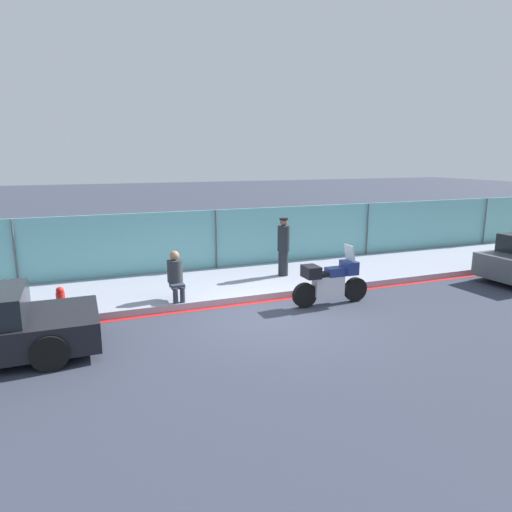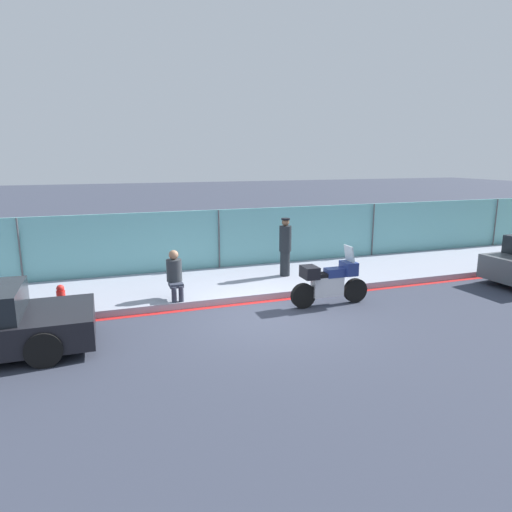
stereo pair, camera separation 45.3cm
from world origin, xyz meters
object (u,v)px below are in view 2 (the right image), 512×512
at_px(officer_standing, 285,246).
at_px(fire_hydrant, 61,296).
at_px(motorcycle, 329,282).
at_px(person_seated_on_curb, 175,272).

height_order(officer_standing, fire_hydrant, officer_standing).
xyz_separation_m(motorcycle, person_seated_on_curb, (-3.70, 1.34, 0.24)).
bearing_deg(person_seated_on_curb, fire_hydrant, 176.39).
relative_size(officer_standing, person_seated_on_curb, 1.42).
relative_size(officer_standing, fire_hydrant, 3.13).
height_order(officer_standing, person_seated_on_curb, officer_standing).
bearing_deg(motorcycle, fire_hydrant, 167.45).
bearing_deg(person_seated_on_curb, motorcycle, -19.97).
height_order(motorcycle, officer_standing, officer_standing).
relative_size(motorcycle, officer_standing, 1.20).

